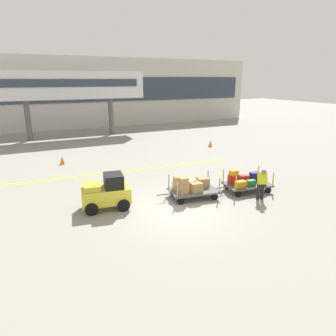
{
  "coord_description": "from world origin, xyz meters",
  "views": [
    {
      "loc": [
        -5.65,
        -10.81,
        5.58
      ],
      "look_at": [
        0.94,
        3.05,
        0.98
      ],
      "focal_mm": 31.79,
      "sensor_mm": 36.0,
      "label": 1
    }
  ],
  "objects_px": {
    "baggage_cart_middle": "(246,182)",
    "safety_cone_far": "(210,144)",
    "baggage_cart_lead": "(191,187)",
    "baggage_handler": "(262,183)",
    "baggage_tug": "(107,193)",
    "safety_cone_near": "(62,160)"
  },
  "relations": [
    {
      "from": "baggage_cart_lead",
      "to": "safety_cone_far",
      "type": "distance_m",
      "value": 11.72
    },
    {
      "from": "baggage_cart_lead",
      "to": "safety_cone_far",
      "type": "xyz_separation_m",
      "value": [
        7.17,
        9.27,
        -0.28
      ]
    },
    {
      "from": "baggage_cart_middle",
      "to": "safety_cone_far",
      "type": "distance_m",
      "value": 10.54
    },
    {
      "from": "baggage_tug",
      "to": "baggage_handler",
      "type": "bearing_deg",
      "value": -17.61
    },
    {
      "from": "baggage_cart_lead",
      "to": "baggage_cart_middle",
      "type": "distance_m",
      "value": 3.06
    },
    {
      "from": "baggage_cart_middle",
      "to": "safety_cone_near",
      "type": "height_order",
      "value": "baggage_cart_middle"
    },
    {
      "from": "safety_cone_far",
      "to": "baggage_handler",
      "type": "bearing_deg",
      "value": -111.43
    },
    {
      "from": "baggage_tug",
      "to": "safety_cone_far",
      "type": "height_order",
      "value": "baggage_tug"
    },
    {
      "from": "baggage_tug",
      "to": "safety_cone_near",
      "type": "xyz_separation_m",
      "value": [
        -0.95,
        8.45,
        -0.48
      ]
    },
    {
      "from": "baggage_tug",
      "to": "baggage_cart_lead",
      "type": "distance_m",
      "value": 4.07
    },
    {
      "from": "baggage_tug",
      "to": "safety_cone_near",
      "type": "distance_m",
      "value": 8.52
    },
    {
      "from": "baggage_handler",
      "to": "safety_cone_far",
      "type": "height_order",
      "value": "baggage_handler"
    },
    {
      "from": "baggage_tug",
      "to": "baggage_cart_lead",
      "type": "bearing_deg",
      "value": -7.39
    },
    {
      "from": "baggage_cart_lead",
      "to": "safety_cone_far",
      "type": "relative_size",
      "value": 5.58
    },
    {
      "from": "baggage_tug",
      "to": "baggage_cart_middle",
      "type": "height_order",
      "value": "baggage_tug"
    },
    {
      "from": "baggage_tug",
      "to": "baggage_handler",
      "type": "xyz_separation_m",
      "value": [
        6.91,
        -2.19,
        0.11
      ]
    },
    {
      "from": "baggage_cart_lead",
      "to": "safety_cone_far",
      "type": "bearing_deg",
      "value": 52.27
    },
    {
      "from": "baggage_cart_lead",
      "to": "baggage_handler",
      "type": "height_order",
      "value": "baggage_handler"
    },
    {
      "from": "baggage_tug",
      "to": "baggage_cart_middle",
      "type": "bearing_deg",
      "value": -7.67
    },
    {
      "from": "baggage_cart_middle",
      "to": "baggage_handler",
      "type": "distance_m",
      "value": 1.3
    },
    {
      "from": "baggage_tug",
      "to": "safety_cone_far",
      "type": "bearing_deg",
      "value": 37.97
    },
    {
      "from": "baggage_cart_lead",
      "to": "baggage_handler",
      "type": "relative_size",
      "value": 1.97
    }
  ]
}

